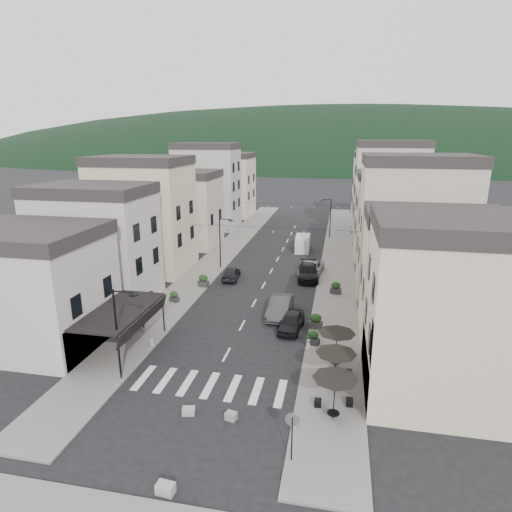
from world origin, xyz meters
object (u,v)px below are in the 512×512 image
(pedestrian_a, at_px, (142,321))
(parked_car_b, at_px, (280,307))
(delivery_van, at_px, (303,243))
(parked_car_c, at_px, (311,268))
(parked_car_e, at_px, (231,273))
(parked_car_a, at_px, (291,322))
(parked_car_d, at_px, (308,272))
(pedestrian_b, at_px, (152,300))

(pedestrian_a, bearing_deg, parked_car_b, 33.28)
(delivery_van, height_order, pedestrian_a, delivery_van)
(parked_car_c, bearing_deg, parked_car_e, -152.04)
(parked_car_a, bearing_deg, parked_car_c, 93.38)
(parked_car_c, distance_m, parked_car_d, 1.60)
(parked_car_e, bearing_deg, parked_car_a, 120.03)
(pedestrian_a, xyz_separation_m, pedestrian_b, (-1.04, 4.24, 0.08))
(parked_car_e, xyz_separation_m, pedestrian_b, (-4.79, -9.79, 0.29))
(parked_car_c, relative_size, parked_car_e, 1.27)
(parked_car_b, xyz_separation_m, pedestrian_a, (-10.36, -5.30, 0.09))
(parked_car_b, height_order, pedestrian_b, pedestrian_b)
(parked_car_a, bearing_deg, delivery_van, 98.53)
(pedestrian_a, bearing_deg, parked_car_e, 81.21)
(parked_car_b, distance_m, pedestrian_a, 11.64)
(pedestrian_a, bearing_deg, parked_car_c, 61.18)
(parked_car_d, xyz_separation_m, delivery_van, (-1.70, 11.85, 0.31))
(parked_car_b, relative_size, parked_car_e, 1.23)
(parked_car_a, distance_m, parked_car_b, 2.93)
(parked_car_a, xyz_separation_m, parked_car_e, (-7.91, 11.35, -0.02))
(parked_car_b, distance_m, pedestrian_b, 11.46)
(parked_car_c, height_order, pedestrian_b, pedestrian_b)
(parked_car_b, bearing_deg, delivery_van, 92.30)
(parked_car_c, relative_size, pedestrian_b, 3.00)
(parked_car_e, height_order, pedestrian_a, pedestrian_a)
(parked_car_d, distance_m, parked_car_e, 8.41)
(parked_car_b, relative_size, delivery_van, 1.06)
(parked_car_c, relative_size, pedestrian_a, 3.29)
(parked_car_a, relative_size, parked_car_e, 1.02)
(parked_car_b, bearing_deg, pedestrian_a, -150.84)
(pedestrian_a, height_order, pedestrian_b, pedestrian_b)
(parked_car_a, relative_size, pedestrian_b, 2.41)
(parked_car_b, xyz_separation_m, delivery_van, (-0.09, 22.33, 0.27))
(parked_car_b, height_order, parked_car_c, parked_car_b)
(parked_car_b, bearing_deg, pedestrian_b, -172.60)
(parked_car_b, height_order, parked_car_d, parked_car_b)
(pedestrian_a, distance_m, pedestrian_b, 4.36)
(parked_car_a, bearing_deg, pedestrian_b, 178.33)
(parked_car_e, bearing_deg, delivery_van, -120.45)
(delivery_van, bearing_deg, parked_car_c, -81.46)
(parked_car_c, xyz_separation_m, parked_car_d, (-0.19, -1.59, 0.06))
(parked_car_a, distance_m, pedestrian_b, 12.80)
(parked_car_e, xyz_separation_m, delivery_van, (6.52, 13.61, 0.40))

